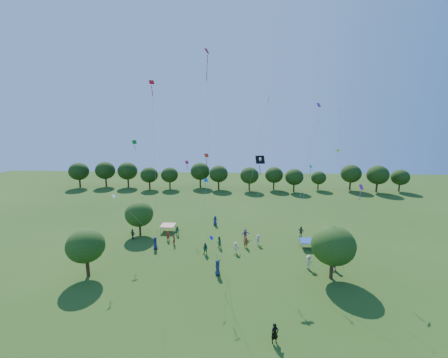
# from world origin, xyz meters

# --- Properties ---
(ground) EXTENTS (160.00, 160.00, 0.00)m
(ground) POSITION_xyz_m (0.00, 0.00, 0.00)
(ground) COLOR #305118
(near_tree_west) EXTENTS (4.30, 4.30, 5.72)m
(near_tree_west) POSITION_xyz_m (-15.68, 10.15, 3.78)
(near_tree_west) COLOR #422B19
(near_tree_west) RESTS_ON ground
(near_tree_north) EXTENTS (4.38, 4.38, 5.40)m
(near_tree_north) POSITION_xyz_m (-13.84, 23.05, 3.42)
(near_tree_north) COLOR #422B19
(near_tree_north) RESTS_ON ground
(near_tree_east) EXTENTS (4.94, 4.94, 6.25)m
(near_tree_east) POSITION_xyz_m (12.51, 11.26, 4.02)
(near_tree_east) COLOR #422B19
(near_tree_east) RESTS_ON ground
(treeline) EXTENTS (88.01, 8.77, 6.77)m
(treeline) POSITION_xyz_m (-1.73, 55.43, 4.09)
(treeline) COLOR #422B19
(treeline) RESTS_ON ground
(tent_red_stripe) EXTENTS (2.20, 2.20, 1.10)m
(tent_red_stripe) POSITION_xyz_m (-9.77, 24.74, 1.04)
(tent_red_stripe) COLOR red
(tent_red_stripe) RESTS_ON ground
(tent_blue) EXTENTS (2.20, 2.20, 1.10)m
(tent_blue) POSITION_xyz_m (11.66, 19.57, 1.04)
(tent_blue) COLOR #174097
(tent_blue) RESTS_ON ground
(man_in_black) EXTENTS (0.76, 0.60, 1.76)m
(man_in_black) POSITION_xyz_m (4.91, 0.61, 0.88)
(man_in_black) COLOR black
(man_in_black) RESTS_ON ground
(crowd_person_0) EXTENTS (0.52, 0.93, 1.88)m
(crowd_person_0) POSITION_xyz_m (-0.60, 11.27, 0.94)
(crowd_person_0) COLOR navy
(crowd_person_0) RESTS_ON ground
(crowd_person_1) EXTENTS (0.40, 0.60, 1.55)m
(crowd_person_1) POSITION_xyz_m (-7.59, 19.46, 0.77)
(crowd_person_1) COLOR maroon
(crowd_person_1) RESTS_ON ground
(crowd_person_2) EXTENTS (0.90, 0.87, 1.65)m
(crowd_person_2) POSITION_xyz_m (-1.01, 18.88, 0.83)
(crowd_person_2) COLOR #245435
(crowd_person_2) RESTS_ON ground
(crowd_person_3) EXTENTS (1.09, 0.98, 1.56)m
(crowd_person_3) POSITION_xyz_m (4.64, 20.16, 0.78)
(crowd_person_3) COLOR #C1AC9A
(crowd_person_3) RESTS_ON ground
(crowd_person_4) EXTENTS (1.05, 0.87, 1.64)m
(crowd_person_4) POSITION_xyz_m (-14.35, 21.18, 0.82)
(crowd_person_4) COLOR #423A35
(crowd_person_4) RESTS_ON ground
(crowd_person_5) EXTENTS (1.54, 1.00, 1.56)m
(crowd_person_5) POSITION_xyz_m (2.81, 22.34, 0.78)
(crowd_person_5) COLOR #7F4C83
(crowd_person_5) RESTS_ON ground
(crowd_person_6) EXTENTS (0.88, 0.55, 1.69)m
(crowd_person_6) POSITION_xyz_m (-2.32, 28.03, 0.85)
(crowd_person_6) COLOR navy
(crowd_person_6) RESTS_ON ground
(crowd_person_7) EXTENTS (0.68, 0.68, 1.57)m
(crowd_person_7) POSITION_xyz_m (-8.88, 21.06, 0.79)
(crowd_person_7) COLOR maroon
(crowd_person_7) RESTS_ON ground
(crowd_person_8) EXTENTS (0.87, 0.56, 1.64)m
(crowd_person_8) POSITION_xyz_m (-2.64, 16.55, 0.82)
(crowd_person_8) COLOR #255639
(crowd_person_8) RESTS_ON ground
(crowd_person_9) EXTENTS (1.04, 0.49, 1.57)m
(crowd_person_9) POSITION_xyz_m (1.44, 17.27, 0.78)
(crowd_person_9) COLOR beige
(crowd_person_9) RESTS_ON ground
(crowd_person_10) EXTENTS (1.10, 0.99, 1.75)m
(crowd_person_10) POSITION_xyz_m (11.42, 23.55, 0.87)
(crowd_person_10) COLOR #464138
(crowd_person_10) RESTS_ON ground
(crowd_person_11) EXTENTS (1.47, 1.40, 1.61)m
(crowd_person_11) POSITION_xyz_m (13.41, 13.20, 0.80)
(crowd_person_11) COLOR #9B5B9D
(crowd_person_11) RESTS_ON ground
(crowd_person_12) EXTENTS (0.52, 0.90, 1.79)m
(crowd_person_12) POSITION_xyz_m (-9.92, 17.90, 0.90)
(crowd_person_12) COLOR navy
(crowd_person_12) RESTS_ON ground
(crowd_person_13) EXTENTS (0.67, 0.47, 1.66)m
(crowd_person_13) POSITION_xyz_m (2.81, 19.21, 0.83)
(crowd_person_13) COLOR maroon
(crowd_person_13) RESTS_ON ground
(crowd_person_14) EXTENTS (0.78, 0.48, 1.49)m
(crowd_person_14) POSITION_xyz_m (-7.84, 23.08, 0.75)
(crowd_person_14) COLOR #26592E
(crowd_person_14) RESTS_ON ground
(crowd_person_15) EXTENTS (1.15, 1.15, 1.72)m
(crowd_person_15) POSITION_xyz_m (10.43, 13.40, 0.86)
(crowd_person_15) COLOR #BFBA99
(crowd_person_15) RESTS_ON ground
(pirate_kite) EXTENTS (1.31, 4.41, 12.27)m
(pirate_kite) POSITION_xyz_m (4.36, 15.90, 12.85)
(pirate_kite) COLOR black
(red_high_kite) EXTENTS (1.06, 4.16, 25.20)m
(red_high_kite) POSITION_xyz_m (-2.17, 16.87, 21.39)
(red_high_kite) COLOR red
(small_kite_0) EXTENTS (2.31, 6.77, 20.75)m
(small_kite_0) POSITION_xyz_m (-7.99, 13.00, 16.46)
(small_kite_0) COLOR red
(small_kite_1) EXTENTS (0.79, 7.56, 18.06)m
(small_kite_1) POSITION_xyz_m (14.08, 16.16, 14.81)
(small_kite_1) COLOR orange
(small_kite_2) EXTENTS (0.66, 3.91, 13.30)m
(small_kite_2) POSITION_xyz_m (13.39, 13.27, 10.34)
(small_kite_2) COLOR #FEFE16
(small_kite_3) EXTENTS (4.03, 1.27, 20.36)m
(small_kite_3) POSITION_xyz_m (4.73, 24.05, 15.00)
(small_kite_3) COLOR #198B45
(small_kite_4) EXTENTS (1.45, 3.95, 4.68)m
(small_kite_4) POSITION_xyz_m (-0.81, 9.05, 5.02)
(small_kite_4) COLOR #1316C4
(small_kite_5) EXTENTS (3.83, 3.68, 18.61)m
(small_kite_5) POSITION_xyz_m (10.31, 15.44, 14.96)
(small_kite_5) COLOR purple
(small_kite_6) EXTENTS (4.32, 4.95, 7.83)m
(small_kite_6) POSITION_xyz_m (-12.40, 13.93, 7.31)
(small_kite_6) COLOR white
(small_kite_7) EXTENTS (3.23, 3.83, 11.02)m
(small_kite_7) POSITION_xyz_m (10.15, 16.10, 9.57)
(small_kite_7) COLOR #0DC792
(small_kite_8) EXTENTS (3.82, 2.24, 9.98)m
(small_kite_8) POSITION_xyz_m (-6.44, 27.35, 9.52)
(small_kite_8) COLOR #ED0D4C
(small_kite_9) EXTENTS (2.61, 2.51, 12.69)m
(small_kite_9) POSITION_xyz_m (-1.64, 13.82, 11.12)
(small_kite_9) COLOR #FF310D
(small_kite_10) EXTENTS (4.45, 5.03, 16.85)m
(small_kite_10) POSITION_xyz_m (13.79, 28.86, 14.45)
(small_kite_10) COLOR #DAEF15
(small_kite_11) EXTENTS (2.09, 0.89, 13.59)m
(small_kite_11) POSITION_xyz_m (-13.90, 23.65, 12.36)
(small_kite_11) COLOR #167B19
(small_kite_12) EXTENTS (0.84, 2.25, 7.82)m
(small_kite_12) POSITION_xyz_m (-3.39, 23.84, 7.86)
(small_kite_12) COLOR blue
(small_kite_13) EXTENTS (2.75, 3.16, 9.30)m
(small_kite_13) POSITION_xyz_m (15.69, 13.32, 9.12)
(small_kite_13) COLOR #9B1999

